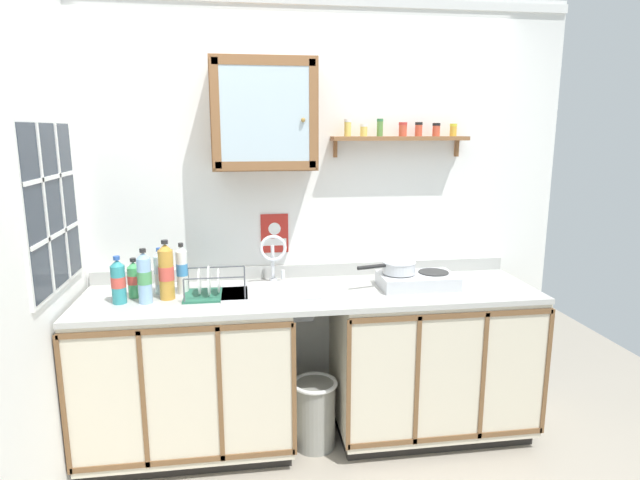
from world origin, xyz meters
TOP-DOWN VIEW (x-y plane):
  - back_wall at (0.00, 0.77)m, footprint 3.21×0.07m
  - side_wall_left at (-1.33, -0.23)m, footprint 0.05×3.55m
  - lower_cabinet_run at (-0.71, 0.43)m, footprint 1.17×0.64m
  - lower_cabinet_run_right at (0.72, 0.43)m, footprint 1.16×0.64m
  - countertop at (0.00, 0.43)m, footprint 2.57×0.67m
  - backsplash at (0.00, 0.74)m, footprint 2.57×0.02m
  - sink at (-0.24, 0.47)m, footprint 0.54×0.41m
  - hot_plate_stove at (0.62, 0.43)m, footprint 0.44×0.27m
  - saucepan at (0.51, 0.45)m, footprint 0.36×0.20m
  - bottle_soda_green_0 at (-0.98, 0.47)m, footprint 0.07×0.07m
  - bottle_water_blue_1 at (-0.90, 0.36)m, footprint 0.07×0.07m
  - bottle_opaque_white_2 at (-0.73, 0.50)m, footprint 0.06×0.06m
  - bottle_water_clear_3 at (-0.85, 0.51)m, footprint 0.06×0.06m
  - bottle_detergent_teal_4 at (-1.04, 0.37)m, footprint 0.08×0.08m
  - bottle_juice_amber_5 at (-0.80, 0.41)m, footprint 0.08×0.08m
  - dish_rack at (-0.55, 0.42)m, footprint 0.35×0.25m
  - wall_cabinet at (-0.25, 0.62)m, footprint 0.58×0.28m
  - spice_shelf at (0.56, 0.68)m, footprint 0.82×0.14m
  - warning_sign at (-0.19, 0.74)m, footprint 0.17×0.01m
  - window at (-1.30, 0.28)m, footprint 0.03×0.72m
  - trash_bin at (0.00, 0.35)m, footprint 0.26×0.26m

SIDE VIEW (x-z plane):
  - trash_bin at x=0.00m, z-range 0.01..0.42m
  - lower_cabinet_run at x=-0.71m, z-range 0.00..0.90m
  - lower_cabinet_run_right at x=0.72m, z-range 0.00..0.90m
  - sink at x=-0.24m, z-range 0.68..1.12m
  - countertop at x=0.00m, z-range 0.89..0.92m
  - dish_rack at x=-0.55m, z-range 0.88..1.05m
  - hot_plate_stove at x=0.62m, z-range 0.92..1.01m
  - backsplash at x=0.00m, z-range 0.92..1.00m
  - bottle_soda_green_0 at x=-0.98m, z-range 0.92..1.14m
  - bottle_water_clear_3 at x=-0.85m, z-range 0.91..1.17m
  - bottle_detergent_teal_4 at x=-1.04m, z-range 0.91..1.17m
  - saucepan at x=0.51m, z-range 1.01..1.08m
  - bottle_opaque_white_2 at x=-0.73m, z-range 0.92..1.20m
  - bottle_water_blue_1 at x=-0.90m, z-range 0.92..1.21m
  - bottle_juice_amber_5 at x=-0.80m, z-range 0.91..1.24m
  - warning_sign at x=-0.19m, z-range 1.08..1.32m
  - side_wall_left at x=-1.33m, z-range 0.00..2.59m
  - back_wall at x=0.00m, z-range 0.01..2.60m
  - window at x=-1.30m, z-range 1.04..1.88m
  - spice_shelf at x=0.56m, z-range 1.68..1.90m
  - wall_cabinet at x=-0.25m, z-range 1.60..2.22m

